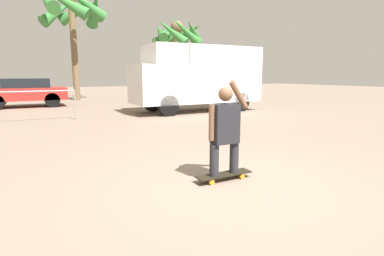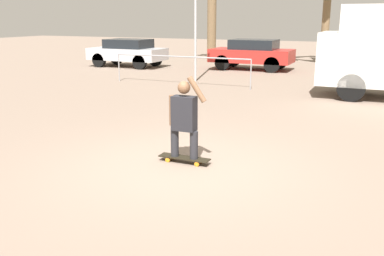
{
  "view_description": "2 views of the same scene",
  "coord_description": "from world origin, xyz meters",
  "views": [
    {
      "loc": [
        -2.58,
        -3.42,
        1.59
      ],
      "look_at": [
        -0.17,
        1.09,
        0.69
      ],
      "focal_mm": 28.0,
      "sensor_mm": 36.0,
      "label": 1
    },
    {
      "loc": [
        2.92,
        -6.17,
        2.46
      ],
      "look_at": [
        -0.13,
        0.69,
        0.51
      ],
      "focal_mm": 40.0,
      "sensor_mm": 36.0,
      "label": 2
    }
  ],
  "objects": [
    {
      "name": "parked_car_red",
      "position": [
        -2.85,
        13.88,
        0.78
      ],
      "size": [
        3.85,
        1.79,
        1.43
      ],
      "color": "black",
      "rests_on": "ground_plane"
    },
    {
      "name": "plaza_railing_segment",
      "position": [
        -3.89,
        8.1,
        0.93
      ],
      "size": [
        5.42,
        0.05,
        1.08
      ],
      "color": "#99999E",
      "rests_on": "ground_plane"
    },
    {
      "name": "person_skateboarder",
      "position": [
        -0.07,
        0.23,
        0.83
      ],
      "size": [
        0.68,
        0.22,
        1.43
      ],
      "color": "#28282D",
      "rests_on": "skateboard"
    },
    {
      "name": "ground_plane",
      "position": [
        0.0,
        0.0,
        0.0
      ],
      "size": [
        80.0,
        80.0,
        0.0
      ],
      "primitive_type": "plane",
      "color": "gray"
    },
    {
      "name": "skateboard",
      "position": [
        -0.07,
        0.23,
        0.08
      ],
      "size": [
        0.92,
        0.23,
        0.1
      ],
      "color": "black",
      "rests_on": "ground_plane"
    },
    {
      "name": "parked_car_silver",
      "position": [
        -8.98,
        12.53,
        0.75
      ],
      "size": [
        3.82,
        1.79,
        1.38
      ],
      "color": "black",
      "rests_on": "ground_plane"
    }
  ]
}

